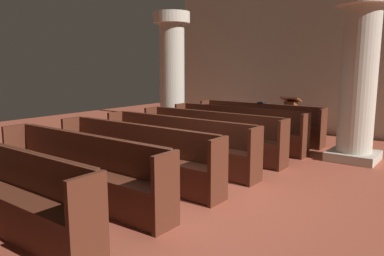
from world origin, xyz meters
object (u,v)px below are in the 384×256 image
at_px(pew_row_5, 79,166).
at_px(pew_row_3, 177,141).
at_px(pillar_aisle_side, 359,74).
at_px(pillar_far_side, 172,71).
at_px(hymn_book, 262,103).
at_px(pew_row_4, 135,152).
at_px(lectern, 290,120).
at_px(pew_row_2, 210,133).
at_px(pew_row_6, 2,186).
at_px(pew_row_0, 258,121).
at_px(pew_row_1, 237,126).

bearing_deg(pew_row_5, pew_row_3, 90.00).
relative_size(pillar_aisle_side, pillar_far_side, 1.00).
bearing_deg(pillar_aisle_side, hymn_book, 160.74).
relative_size(pew_row_4, lectern, 3.10).
xyz_separation_m(pew_row_2, pew_row_4, (0.00, -2.19, 0.00)).
xyz_separation_m(pew_row_3, pew_row_6, (0.00, -3.29, 0.00)).
relative_size(pew_row_4, pillar_aisle_side, 1.00).
xyz_separation_m(pew_row_5, hymn_book, (-0.02, 5.67, 0.45)).
relative_size(pew_row_4, hymn_book, 16.77).
bearing_deg(pew_row_0, pew_row_3, -90.00).
height_order(pew_row_1, lectern, lectern).
height_order(pew_row_1, hymn_book, hymn_book).
xyz_separation_m(pew_row_1, pew_row_6, (0.00, -5.48, 0.00)).
relative_size(pew_row_1, pew_row_3, 1.00).
bearing_deg(hymn_book, pillar_aisle_side, -19.26).
bearing_deg(pew_row_3, pew_row_2, 90.00).
bearing_deg(pew_row_1, lectern, 77.41).
height_order(pew_row_3, lectern, lectern).
bearing_deg(pew_row_2, pillar_aisle_side, 30.79).
xyz_separation_m(pew_row_1, pew_row_5, (0.00, -4.38, 0.00)).
xyz_separation_m(pew_row_4, pillar_far_side, (-2.46, 3.89, 1.24)).
height_order(pew_row_4, pillar_far_side, pillar_far_side).
distance_m(pew_row_2, pillar_aisle_side, 3.18).
bearing_deg(pillar_aisle_side, pew_row_3, -134.09).
height_order(pew_row_5, pew_row_6, same).
relative_size(pew_row_1, pew_row_2, 1.00).
height_order(pew_row_2, pillar_far_side, pillar_far_side).
bearing_deg(pew_row_2, lectern, 81.72).
bearing_deg(pew_row_4, pew_row_6, -90.00).
relative_size(pew_row_3, pew_row_5, 1.00).
xyz_separation_m(pew_row_5, pillar_far_side, (-2.46, 4.99, 1.24)).
distance_m(pew_row_5, pillar_far_side, 5.70).
height_order(pew_row_2, hymn_book, hymn_book).
distance_m(lectern, hymn_book, 1.03).
relative_size(pew_row_0, pew_row_2, 1.00).
bearing_deg(lectern, pillar_aisle_side, -38.74).
bearing_deg(lectern, pew_row_3, -96.16).
relative_size(pew_row_6, pillar_aisle_side, 1.00).
xyz_separation_m(pew_row_2, pew_row_5, (0.00, -3.29, 0.00)).
bearing_deg(pillar_far_side, pew_row_2, -34.59).
relative_size(pew_row_1, pillar_far_side, 1.00).
distance_m(pew_row_0, pew_row_6, 6.58).
bearing_deg(pew_row_5, pillar_far_side, 116.28).
distance_m(pew_row_0, hymn_book, 0.49).
distance_m(pew_row_4, pillar_far_side, 4.77).
height_order(pew_row_0, pillar_aisle_side, pillar_aisle_side).
bearing_deg(lectern, pew_row_1, -102.59).
distance_m(pew_row_0, pew_row_3, 3.29).
xyz_separation_m(pew_row_2, pew_row_3, (0.00, -1.10, 0.00)).
bearing_deg(pew_row_3, hymn_book, 90.28).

